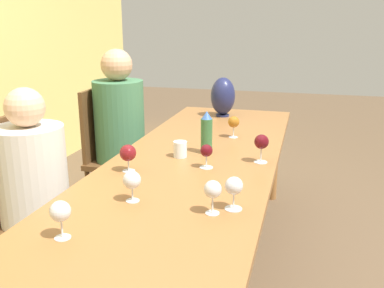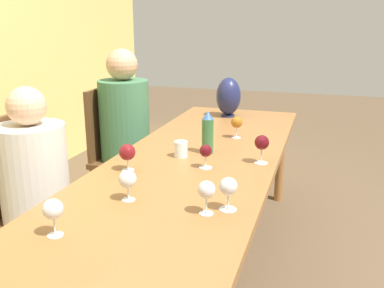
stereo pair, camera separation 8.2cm
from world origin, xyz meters
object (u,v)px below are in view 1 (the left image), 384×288
object	(u,v)px
water_bottle	(207,133)
chair_near	(23,208)
wine_glass_5	(128,153)
chair_far	(111,151)
wine_glass_6	(261,142)
wine_glass_1	(234,187)
water_tumbler	(180,149)
vase	(223,96)
person_near	(37,192)
wine_glass_7	(206,152)
wine_glass_3	(60,212)
person_far	(121,131)
wine_glass_2	(132,180)
wine_glass_4	(234,122)
wine_glass_0	(213,190)

from	to	relation	value
water_bottle	chair_near	bearing A→B (deg)	119.89
wine_glass_5	chair_far	bearing A→B (deg)	30.53
wine_glass_6	wine_glass_1	bearing A→B (deg)	176.42
water_bottle	wine_glass_6	xyz separation A→B (m)	(-0.09, -0.32, -0.01)
water_bottle	water_tumbler	bearing A→B (deg)	131.68
vase	person_near	xyz separation A→B (m)	(-1.49, 0.68, -0.28)
vase	wine_glass_7	xyz separation A→B (m)	(-1.23, -0.16, -0.07)
wine_glass_5	chair_far	distance (m)	1.17
wine_glass_1	wine_glass_5	xyz separation A→B (m)	(0.31, 0.59, -0.00)
wine_glass_1	water_tumbler	bearing A→B (deg)	34.01
wine_glass_3	person_far	world-z (taller)	person_far
wine_glass_5	chair_far	world-z (taller)	chair_far
wine_glass_2	wine_glass_4	xyz separation A→B (m)	(1.12, -0.23, 0.01)
wine_glass_0	wine_glass_5	distance (m)	0.63
vase	wine_glass_5	xyz separation A→B (m)	(-1.39, 0.20, -0.06)
wine_glass_0	wine_glass_2	world-z (taller)	wine_glass_0
wine_glass_1	person_near	size ratio (longest dim) A/B	0.12
water_bottle	wine_glass_1	bearing A→B (deg)	-158.41
wine_glass_2	wine_glass_7	bearing A→B (deg)	-22.16
vase	wine_glass_7	world-z (taller)	vase
vase	wine_glass_7	bearing A→B (deg)	-172.53
wine_glass_6	wine_glass_7	xyz separation A→B (m)	(-0.16, 0.26, -0.02)
chair_near	person_near	size ratio (longest dim) A/B	0.85
water_tumbler	wine_glass_5	xyz separation A→B (m)	(-0.29, 0.18, 0.05)
wine_glass_7	chair_far	size ratio (longest dim) A/B	0.13
water_tumbler	wine_glass_7	distance (m)	0.23
vase	wine_glass_4	world-z (taller)	vase
wine_glass_1	wine_glass_2	size ratio (longest dim) A/B	1.03
person_far	wine_glass_7	bearing A→B (deg)	-133.94
water_tumbler	wine_glass_7	xyz separation A→B (m)	(-0.14, -0.18, 0.04)
vase	wine_glass_1	xyz separation A→B (m)	(-1.69, -0.38, -0.06)
water_tumbler	wine_glass_1	distance (m)	0.72
chair_near	chair_far	distance (m)	1.07
chair_far	person_near	distance (m)	1.08
person_near	person_far	world-z (taller)	person_far
wine_glass_4	vase	bearing A→B (deg)	17.58
wine_glass_0	wine_glass_3	world-z (taller)	wine_glass_3
water_tumbler	wine_glass_5	bearing A→B (deg)	148.11
water_tumbler	wine_glass_1	world-z (taller)	wine_glass_1
wine_glass_7	wine_glass_6	bearing A→B (deg)	-58.26
wine_glass_2	wine_glass_0	bearing A→B (deg)	-94.76
wine_glass_0	person_far	xyz separation A→B (m)	(1.34, 0.99, -0.16)
wine_glass_3	wine_glass_5	world-z (taller)	same
wine_glass_3	vase	bearing A→B (deg)	-4.13
wine_glass_2	water_tumbler	bearing A→B (deg)	-1.68
wine_glass_6	chair_far	size ratio (longest dim) A/B	0.16
wine_glass_1	wine_glass_6	distance (m)	0.62
wine_glass_3	wine_glass_2	bearing A→B (deg)	-17.22
wine_glass_5	chair_near	world-z (taller)	chair_near
chair_near	person_far	distance (m)	1.08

